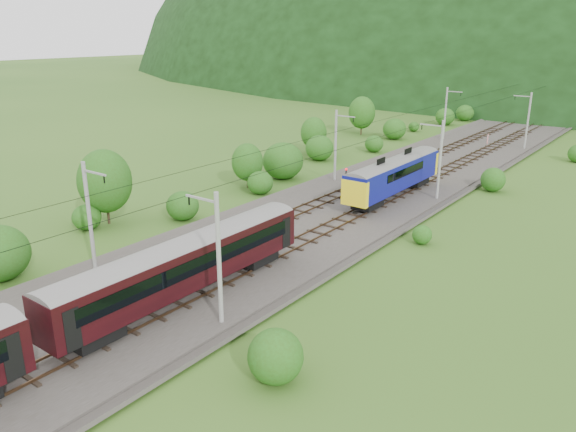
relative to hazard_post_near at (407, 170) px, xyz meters
The scene contains 13 objects.
ground 38.83m from the hazard_post_near, 89.35° to the right, with size 600.00×600.00×0.00m, color #335B1C.
railbed 28.83m from the hazard_post_near, 89.12° to the right, with size 14.00×220.00×0.30m, color #38332D.
track_left 28.89m from the hazard_post_near, 93.89° to the right, with size 2.40×220.00×0.27m.
track_right 28.96m from the hazard_post_near, 84.37° to the right, with size 2.40×220.00×0.27m.
catenary_left 9.53m from the hazard_post_near, 129.83° to the right, with size 2.54×192.28×8.00m.
catenary_right 10.08m from the hazard_post_near, 46.07° to the right, with size 2.54×192.28×8.00m.
overhead_wires 29.45m from the hazard_post_near, 89.12° to the right, with size 4.83×198.00×0.03m.
mountain_ridge 287.25m from the hazard_post_near, 114.60° to the left, with size 336.00×280.00×132.00m, color black.
hazard_post_near is the anchor object (origin of this frame).
hazard_post_far 25.43m from the hazard_post_near, 87.40° to the left, with size 0.16×0.16×1.46m, color red.
signal 9.64m from the hazard_post_near, 107.03° to the right, with size 0.25×0.25×2.27m.
vegetation_left 18.95m from the hazard_post_near, 134.99° to the right, with size 12.92×145.37×6.84m.
vegetation_right 41.15m from the hazard_post_near, 73.64° to the right, with size 7.00×100.17×3.00m.
Camera 1 is at (27.15, -21.29, 16.78)m, focal length 35.00 mm.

